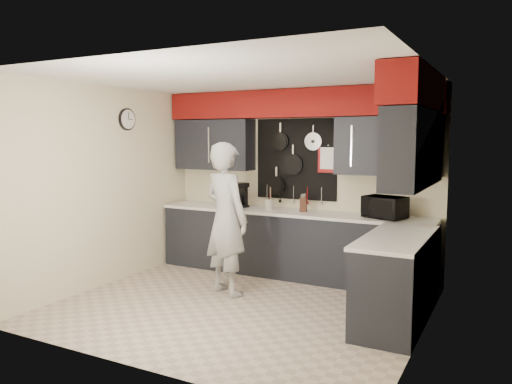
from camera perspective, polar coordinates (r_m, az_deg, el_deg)
The scene contains 10 objects.
ground at distance 5.90m, azimuth -1.88°, elevation -12.90°, with size 4.00×4.00×0.00m, color #BBA891.
back_wall_assembly at distance 7.00m, azimuth 4.65°, elevation 6.85°, with size 4.00×0.36×2.60m.
right_wall_assembly at distance 5.18m, azimuth 17.78°, elevation 6.05°, with size 0.36×3.50×2.60m.
left_wall_assembly at distance 6.82m, azimuth -16.59°, elevation 0.94°, with size 0.05×3.50×2.60m.
base_cabinets at distance 6.55m, azimuth 6.80°, elevation -6.81°, with size 3.95×2.20×0.92m.
microwave at distance 6.49m, azimuth 14.48°, elevation -1.70°, with size 0.50×0.34×0.28m, color black.
knife_block at distance 6.85m, azimuth 5.43°, elevation -1.47°, with size 0.09×0.09×0.20m, color #3C1E13.
utensil_crock at distance 7.07m, azimuth 1.54°, elevation -1.40°, with size 0.11×0.11×0.15m, color silver.
coffee_maker at distance 7.27m, azimuth -1.85°, elevation -0.29°, with size 0.27×0.30×0.36m.
person at distance 6.13m, azimuth -3.43°, elevation -3.09°, with size 0.69×0.45×1.88m, color #9F9F9C.
Camera 1 is at (2.75, -4.84, 1.93)m, focal length 35.00 mm.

